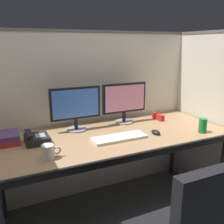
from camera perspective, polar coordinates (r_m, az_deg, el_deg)
name	(u,v)px	position (r m, az deg, el deg)	size (l,w,h in m)	color
cubicle_partition_rear	(95,115)	(2.39, -3.99, -0.74)	(2.21, 0.06, 1.57)	beige
cubicle_partition_right	(215,117)	(2.50, 22.69, -1.16)	(0.06, 1.41, 1.57)	beige
desk	(115,141)	(2.02, 0.75, -6.71)	(1.90, 0.80, 0.74)	#997551
monitor_left	(76,106)	(2.08, -8.45, 1.42)	(0.43, 0.17, 0.37)	gray
monitor_right	(124,100)	(2.27, 2.88, 2.74)	(0.43, 0.17, 0.37)	gray
keyboard_main	(119,138)	(1.92, 1.71, -5.99)	(0.43, 0.15, 0.02)	silver
computer_mouse	(156,132)	(2.06, 10.10, -4.60)	(0.06, 0.10, 0.04)	black
desk_phone	(36,139)	(1.93, -17.20, -5.90)	(0.17, 0.19, 0.09)	black
soda_can	(203,126)	(2.18, 20.28, -2.97)	(0.07, 0.07, 0.12)	#197233
red_stapler	(158,117)	(2.45, 10.63, -1.07)	(0.04, 0.15, 0.06)	red
coffee_mug	(48,152)	(1.65, -14.54, -8.94)	(0.13, 0.08, 0.09)	silver
book_stack	(8,138)	(2.00, -22.93, -5.56)	(0.15, 0.21, 0.07)	#B22626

